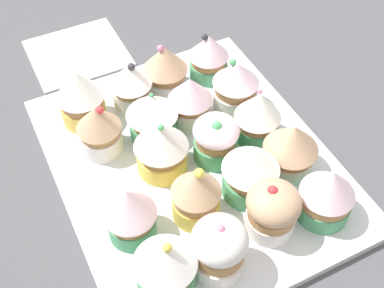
{
  "coord_description": "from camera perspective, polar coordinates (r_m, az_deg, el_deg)",
  "views": [
    {
      "loc": [
        -34.9,
        17.42,
        49.52
      ],
      "look_at": [
        0.0,
        0.0,
        4.2
      ],
      "focal_mm": 47.15,
      "sensor_mm": 36.0,
      "label": 1
    }
  ],
  "objects": [
    {
      "name": "cupcake_7",
      "position": [
        0.6,
        2.7,
        0.61
      ],
      "size": [
        5.56,
        5.56,
        6.62
      ],
      "color": "#4C9E6B",
      "rests_on": "baking_tray"
    },
    {
      "name": "napkin",
      "position": [
        0.8,
        -12.83,
        10.07
      ],
      "size": [
        13.03,
        14.0,
        0.6
      ],
      "primitive_type": "cube",
      "rotation": [
        0.0,
        0.0,
        -0.0
      ],
      "color": "white",
      "rests_on": "ground_plane"
    },
    {
      "name": "cupcake_13",
      "position": [
        0.63,
        -4.54,
        3.27
      ],
      "size": [
        6.52,
        6.52,
        6.77
      ],
      "color": "#4C9E6B",
      "rests_on": "baking_tray"
    },
    {
      "name": "cupcake_0",
      "position": [
        0.57,
        15.03,
        -5.42
      ],
      "size": [
        6.07,
        6.07,
        7.25
      ],
      "color": "#4C9E6B",
      "rests_on": "baking_tray"
    },
    {
      "name": "cupcake_18",
      "position": [
        0.65,
        -12.51,
        5.35
      ],
      "size": [
        6.16,
        6.16,
        8.06
      ],
      "color": "#EFC651",
      "rests_on": "baking_tray"
    },
    {
      "name": "cupcake_17",
      "position": [
        0.62,
        -10.47,
        1.73
      ],
      "size": [
        5.49,
        5.49,
        7.36
      ],
      "color": "white",
      "rests_on": "baking_tray"
    },
    {
      "name": "cupcake_8",
      "position": [
        0.64,
        -0.21,
        5.06
      ],
      "size": [
        5.73,
        5.73,
        7.02
      ],
      "color": "white",
      "rests_on": "baking_tray"
    },
    {
      "name": "cupcake_15",
      "position": [
        0.5,
        -3.06,
        -13.43
      ],
      "size": [
        6.42,
        6.42,
        7.78
      ],
      "color": "#4C9E6B",
      "rests_on": "baking_tray"
    },
    {
      "name": "cupcake_6",
      "position": [
        0.57,
        6.62,
        -3.06
      ],
      "size": [
        6.55,
        6.55,
        7.32
      ],
      "color": "#4C9E6B",
      "rests_on": "baking_tray"
    },
    {
      "name": "cupcake_9",
      "position": [
        0.68,
        -3.06,
        8.63
      ],
      "size": [
        6.08,
        6.08,
        7.52
      ],
      "color": "white",
      "rests_on": "baking_tray"
    },
    {
      "name": "cupcake_10",
      "position": [
        0.51,
        3.08,
        -11.59
      ],
      "size": [
        5.74,
        5.74,
        7.54
      ],
      "color": "white",
      "rests_on": "baking_tray"
    },
    {
      "name": "cupcake_1",
      "position": [
        0.6,
        11.12,
        -0.34
      ],
      "size": [
        6.51,
        6.51,
        7.18
      ],
      "color": "white",
      "rests_on": "baking_tray"
    },
    {
      "name": "cupcake_3",
      "position": [
        0.66,
        4.95,
        6.65
      ],
      "size": [
        6.05,
        6.05,
        7.7
      ],
      "color": "white",
      "rests_on": "baking_tray"
    },
    {
      "name": "cupcake_4",
      "position": [
        0.71,
        1.9,
        9.95
      ],
      "size": [
        5.61,
        5.61,
        7.09
      ],
      "color": "#4C9E6B",
      "rests_on": "baking_tray"
    },
    {
      "name": "ground_plane",
      "position": [
        0.64,
        0.0,
        -3.32
      ],
      "size": [
        180.0,
        180.0,
        3.0
      ],
      "primitive_type": "cube",
      "color": "#4C4C51"
    },
    {
      "name": "cupcake_2",
      "position": [
        0.63,
        7.26,
        3.53
      ],
      "size": [
        5.84,
        5.84,
        7.54
      ],
      "color": "#4C9E6B",
      "rests_on": "baking_tray"
    },
    {
      "name": "cupcake_12",
      "position": [
        0.58,
        -3.51,
        -0.17
      ],
      "size": [
        6.46,
        6.46,
        8.11
      ],
      "color": "#EFC651",
      "rests_on": "baking_tray"
    },
    {
      "name": "cupcake_11",
      "position": [
        0.54,
        0.45,
        -5.58
      ],
      "size": [
        5.53,
        5.53,
        8.12
      ],
      "color": "#EFC651",
      "rests_on": "baking_tray"
    },
    {
      "name": "cupcake_14",
      "position": [
        0.67,
        -6.93,
        6.76
      ],
      "size": [
        5.64,
        5.64,
        6.9
      ],
      "color": "white",
      "rests_on": "baking_tray"
    },
    {
      "name": "baking_tray",
      "position": [
        0.63,
        0.0,
        -2.15
      ],
      "size": [
        38.61,
        32.07,
        1.2
      ],
      "color": "silver",
      "rests_on": "ground_plane"
    },
    {
      "name": "cupcake_16",
      "position": [
        0.53,
        -7.05,
        -7.64
      ],
      "size": [
        5.74,
        5.74,
        7.71
      ],
      "color": "#4C9E6B",
      "rests_on": "baking_tray"
    },
    {
      "name": "cupcake_5",
      "position": [
        0.54,
        9.08,
        -7.31
      ],
      "size": [
        5.87,
        5.87,
        7.0
      ],
      "color": "white",
      "rests_on": "baking_tray"
    }
  ]
}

